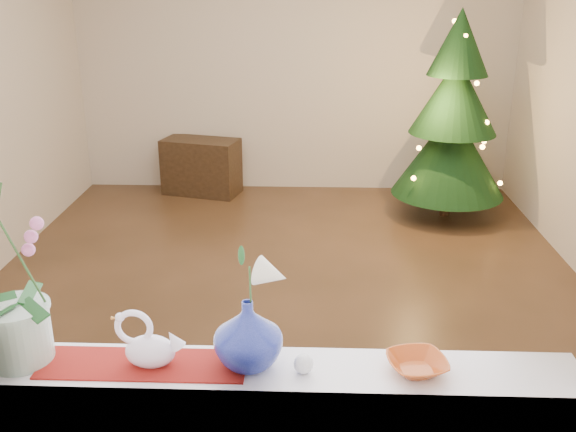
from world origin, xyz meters
name	(u,v)px	position (x,y,z in m)	size (l,w,h in m)	color
ground	(285,291)	(0.00, 0.00, 0.00)	(5.00, 5.00, 0.00)	#3C2918
wall_back	(295,61)	(0.00, 2.50, 1.35)	(4.50, 0.10, 2.70)	beige
wall_front	(249,268)	(0.00, -2.50, 1.35)	(4.50, 0.10, 2.70)	beige
windowsill	(255,372)	(0.00, -2.37, 0.90)	(2.20, 0.26, 0.04)	white
window_frame	(247,150)	(0.00, -2.47, 1.70)	(2.22, 0.06, 1.60)	white
runner	(143,364)	(-0.38, -2.37, 0.92)	(0.70, 0.20, 0.01)	maroon
orchid_pot	(8,269)	(-0.80, -2.35, 1.26)	(0.24, 0.24, 0.69)	silver
swan	(149,340)	(-0.35, -2.37, 1.02)	(0.23, 0.11, 0.20)	white
blue_vase	(248,329)	(-0.02, -2.36, 1.06)	(0.27, 0.27, 0.28)	navy
lily	(246,262)	(-0.02, -2.36, 1.30)	(0.15, 0.09, 0.21)	silver
paperweight	(303,364)	(0.16, -2.39, 0.95)	(0.07, 0.07, 0.07)	silver
amber_dish	(417,366)	(0.54, -2.37, 0.94)	(0.17, 0.17, 0.04)	#AC4414
xmas_tree	(453,117)	(1.47, 1.66, 0.96)	(1.05, 1.05, 1.92)	#103218
side_table	(201,167)	(-0.98, 2.25, 0.29)	(0.78, 0.39, 0.58)	black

